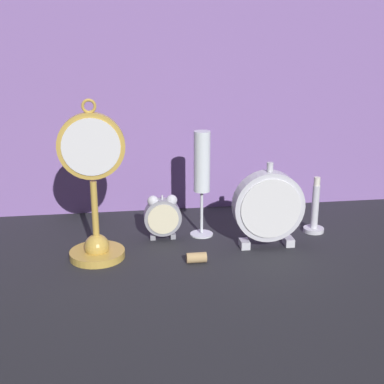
{
  "coord_description": "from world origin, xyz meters",
  "views": [
    {
      "loc": [
        -0.16,
        -1.04,
        0.48
      ],
      "look_at": [
        0.0,
        0.08,
        0.12
      ],
      "focal_mm": 50.0,
      "sensor_mm": 36.0,
      "label": 1
    }
  ],
  "objects_px": {
    "wine_cork": "(196,258)",
    "champagne_flute": "(202,170)",
    "brass_candlestick": "(315,214)",
    "alarm_clock_twin_bell": "(163,215)",
    "pocket_watch_on_stand": "(94,199)",
    "mantel_clock_silver": "(268,207)"
  },
  "relations": [
    {
      "from": "wine_cork",
      "to": "champagne_flute",
      "type": "bearing_deg",
      "value": 77.1
    },
    {
      "from": "brass_candlestick",
      "to": "wine_cork",
      "type": "xyz_separation_m",
      "value": [
        -0.31,
        -0.13,
        -0.03
      ]
    },
    {
      "from": "champagne_flute",
      "to": "wine_cork",
      "type": "distance_m",
      "value": 0.22
    },
    {
      "from": "alarm_clock_twin_bell",
      "to": "wine_cork",
      "type": "relative_size",
      "value": 2.56
    },
    {
      "from": "alarm_clock_twin_bell",
      "to": "champagne_flute",
      "type": "height_order",
      "value": "champagne_flute"
    },
    {
      "from": "pocket_watch_on_stand",
      "to": "mantel_clock_silver",
      "type": "relative_size",
      "value": 1.74
    },
    {
      "from": "pocket_watch_on_stand",
      "to": "mantel_clock_silver",
      "type": "height_order",
      "value": "pocket_watch_on_stand"
    },
    {
      "from": "mantel_clock_silver",
      "to": "brass_candlestick",
      "type": "distance_m",
      "value": 0.16
    },
    {
      "from": "champagne_flute",
      "to": "brass_candlestick",
      "type": "bearing_deg",
      "value": -3.78
    },
    {
      "from": "mantel_clock_silver",
      "to": "brass_candlestick",
      "type": "xyz_separation_m",
      "value": [
        0.14,
        0.07,
        -0.05
      ]
    },
    {
      "from": "pocket_watch_on_stand",
      "to": "brass_candlestick",
      "type": "bearing_deg",
      "value": 8.86
    },
    {
      "from": "mantel_clock_silver",
      "to": "pocket_watch_on_stand",
      "type": "bearing_deg",
      "value": -178.92
    },
    {
      "from": "alarm_clock_twin_bell",
      "to": "brass_candlestick",
      "type": "height_order",
      "value": "brass_candlestick"
    },
    {
      "from": "pocket_watch_on_stand",
      "to": "champagne_flute",
      "type": "distance_m",
      "value": 0.26
    },
    {
      "from": "brass_candlestick",
      "to": "mantel_clock_silver",
      "type": "bearing_deg",
      "value": -151.95
    },
    {
      "from": "champagne_flute",
      "to": "brass_candlestick",
      "type": "relative_size",
      "value": 1.83
    },
    {
      "from": "mantel_clock_silver",
      "to": "wine_cork",
      "type": "xyz_separation_m",
      "value": [
        -0.17,
        -0.06,
        -0.08
      ]
    },
    {
      "from": "champagne_flute",
      "to": "alarm_clock_twin_bell",
      "type": "bearing_deg",
      "value": -170.77
    },
    {
      "from": "pocket_watch_on_stand",
      "to": "wine_cork",
      "type": "relative_size",
      "value": 8.12
    },
    {
      "from": "alarm_clock_twin_bell",
      "to": "wine_cork",
      "type": "distance_m",
      "value": 0.16
    },
    {
      "from": "mantel_clock_silver",
      "to": "champagne_flute",
      "type": "bearing_deg",
      "value": 145.94
    },
    {
      "from": "champagne_flute",
      "to": "wine_cork",
      "type": "height_order",
      "value": "champagne_flute"
    }
  ]
}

